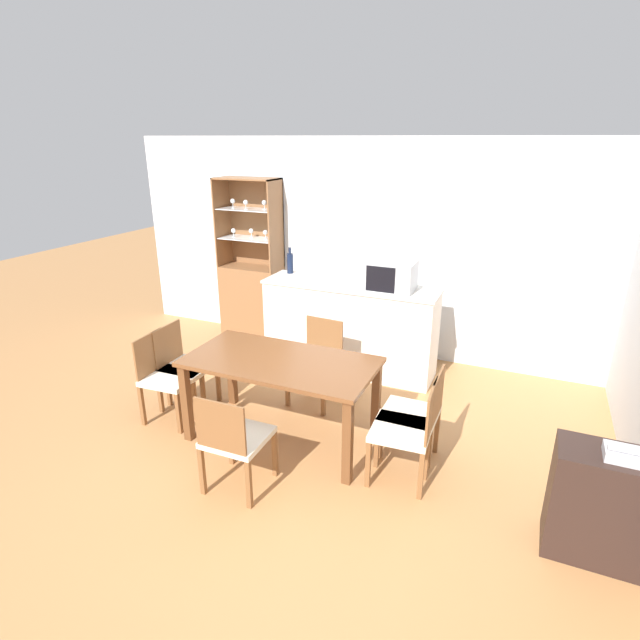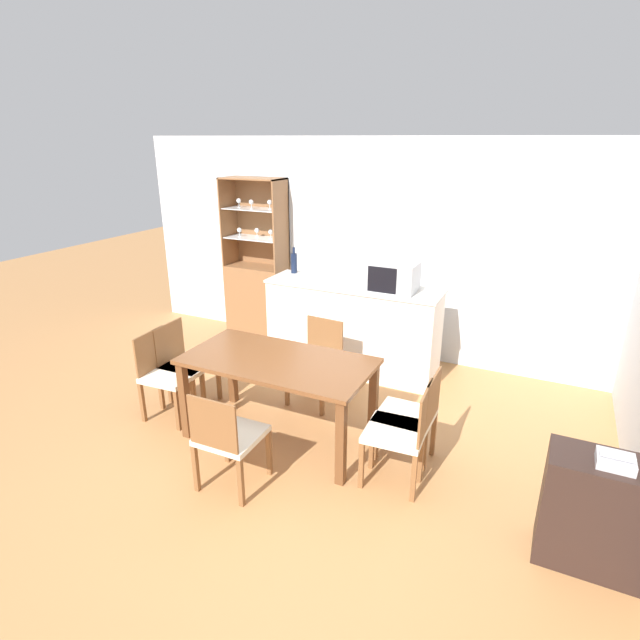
% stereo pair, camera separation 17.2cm
% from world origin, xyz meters
% --- Properties ---
extents(ground_plane, '(18.00, 18.00, 0.00)m').
position_xyz_m(ground_plane, '(0.00, 0.00, 0.00)').
color(ground_plane, '#B27A47').
extents(wall_back, '(6.80, 0.06, 2.55)m').
position_xyz_m(wall_back, '(0.00, 2.63, 1.27)').
color(wall_back, silver).
rests_on(wall_back, ground_plane).
extents(kitchen_counter, '(1.96, 0.54, 1.02)m').
position_xyz_m(kitchen_counter, '(-0.15, 1.94, 0.51)').
color(kitchen_counter, white).
rests_on(kitchen_counter, ground_plane).
extents(display_cabinet, '(0.80, 0.39, 2.07)m').
position_xyz_m(display_cabinet, '(-1.70, 2.42, 0.62)').
color(display_cabinet, brown).
rests_on(display_cabinet, ground_plane).
extents(dining_table, '(1.62, 0.83, 0.76)m').
position_xyz_m(dining_table, '(-0.20, 0.37, 0.66)').
color(dining_table, brown).
rests_on(dining_table, ground_plane).
extents(dining_chair_side_left_near, '(0.47, 0.47, 0.83)m').
position_xyz_m(dining_chair_side_left_near, '(-1.34, 0.25, 0.43)').
color(dining_chair_side_left_near, beige).
rests_on(dining_chair_side_left_near, ground_plane).
extents(dining_chair_side_left_far, '(0.45, 0.45, 0.83)m').
position_xyz_m(dining_chair_side_left_far, '(-1.34, 0.50, 0.43)').
color(dining_chair_side_left_far, beige).
rests_on(dining_chair_side_left_far, ground_plane).
extents(dining_chair_head_near, '(0.45, 0.45, 0.83)m').
position_xyz_m(dining_chair_head_near, '(-0.20, -0.37, 0.43)').
color(dining_chair_head_near, beige).
rests_on(dining_chair_head_near, ground_plane).
extents(dining_chair_head_far, '(0.47, 0.47, 0.83)m').
position_xyz_m(dining_chair_head_far, '(-0.19, 1.12, 0.43)').
color(dining_chair_head_far, beige).
rests_on(dining_chair_head_far, ground_plane).
extents(dining_chair_side_right_far, '(0.44, 0.44, 0.83)m').
position_xyz_m(dining_chair_side_right_far, '(0.94, 0.50, 0.43)').
color(dining_chair_side_right_far, beige).
rests_on(dining_chair_side_right_far, ground_plane).
extents(dining_chair_side_right_near, '(0.46, 0.46, 0.83)m').
position_xyz_m(dining_chair_side_right_near, '(0.94, 0.25, 0.43)').
color(dining_chair_side_right_near, beige).
rests_on(dining_chair_side_right_near, ground_plane).
extents(microwave, '(0.48, 0.38, 0.30)m').
position_xyz_m(microwave, '(0.31, 1.92, 1.17)').
color(microwave, '#B7BABF').
rests_on(microwave, kitchen_counter).
extents(wine_bottle, '(0.07, 0.07, 0.31)m').
position_xyz_m(wine_bottle, '(-0.97, 2.11, 1.14)').
color(wine_bottle, '#141E38').
rests_on(wine_bottle, kitchen_counter).
extents(side_cabinet, '(0.60, 0.36, 0.75)m').
position_xyz_m(side_cabinet, '(2.25, 0.00, 0.38)').
color(side_cabinet, black).
rests_on(side_cabinet, ground_plane).
extents(telephone, '(0.20, 0.17, 0.10)m').
position_xyz_m(telephone, '(2.29, -0.04, 0.78)').
color(telephone, '#B7B7BC').
rests_on(telephone, side_cabinet).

